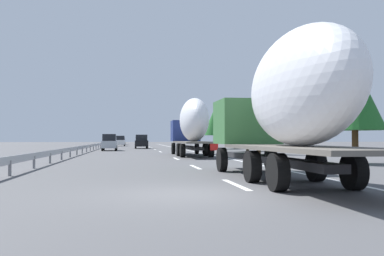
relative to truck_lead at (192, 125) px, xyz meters
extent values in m
plane|color=#4C4C4F|center=(16.40, 3.60, -2.57)|extent=(260.00, 260.00, 0.00)
cube|color=white|center=(-21.60, 1.80, -2.57)|extent=(3.20, 0.20, 0.01)
cube|color=white|center=(-13.44, 1.80, -2.57)|extent=(3.20, 0.20, 0.01)
cube|color=white|center=(-4.49, 1.80, -2.57)|extent=(3.20, 0.20, 0.01)
cube|color=white|center=(11.19, 1.80, -2.57)|extent=(3.20, 0.20, 0.01)
cube|color=white|center=(21.84, 1.80, -2.57)|extent=(3.20, 0.20, 0.01)
cube|color=white|center=(29.64, 1.80, -2.57)|extent=(3.20, 0.20, 0.01)
cube|color=white|center=(37.86, 1.80, -2.57)|extent=(3.20, 0.20, 0.01)
cube|color=white|center=(46.33, 1.80, -2.57)|extent=(3.20, 0.20, 0.01)
cube|color=white|center=(59.91, 1.80, -2.57)|extent=(3.20, 0.20, 0.01)
cube|color=white|center=(60.03, 1.80, -2.57)|extent=(3.20, 0.20, 0.01)
cube|color=white|center=(21.40, -1.90, -2.57)|extent=(110.00, 0.20, 0.01)
cube|color=navy|center=(4.40, 0.00, -0.42)|extent=(2.40, 2.50, 1.90)
cube|color=black|center=(5.50, 0.00, 0.08)|extent=(0.08, 2.12, 0.80)
cube|color=#262628|center=(1.53, 0.00, -1.90)|extent=(10.55, 0.70, 0.24)
cube|color=#59544C|center=(-1.34, 0.00, -1.43)|extent=(9.07, 2.50, 0.12)
ellipsoid|color=white|center=(-1.09, 0.00, 0.36)|extent=(6.13, 2.20, 3.46)
cube|color=red|center=(-5.84, -0.69, -1.67)|extent=(0.04, 0.56, 0.56)
cylinder|color=black|center=(4.40, 1.10, -2.05)|extent=(1.04, 0.30, 1.04)
cylinder|color=black|center=(4.40, -1.10, -2.05)|extent=(1.04, 0.30, 1.04)
cylinder|color=black|center=(-0.14, 1.10, -2.05)|extent=(1.04, 0.35, 1.04)
cylinder|color=black|center=(-0.14, -1.10, -2.05)|extent=(1.04, 0.35, 1.04)
cylinder|color=black|center=(-2.54, 1.10, -2.05)|extent=(1.04, 0.35, 1.04)
cylinder|color=black|center=(-2.54, -1.10, -2.05)|extent=(1.04, 0.35, 1.04)
cube|color=#387038|center=(-16.45, 0.00, -0.42)|extent=(2.40, 2.50, 1.90)
cube|color=black|center=(-15.35, 0.00, 0.08)|extent=(0.08, 2.12, 0.80)
cube|color=#262628|center=(-19.34, 0.00, -1.90)|extent=(10.62, 0.70, 0.24)
cube|color=#59544C|center=(-22.22, 0.00, -1.43)|extent=(9.14, 2.50, 0.12)
ellipsoid|color=white|center=(-22.32, 0.00, 0.39)|extent=(6.95, 2.20, 3.52)
cylinder|color=black|center=(-16.45, 1.10, -2.05)|extent=(1.04, 0.30, 1.04)
cylinder|color=black|center=(-16.45, -1.10, -2.05)|extent=(1.04, 0.30, 1.04)
cylinder|color=black|center=(-21.02, 1.10, -2.05)|extent=(1.04, 0.35, 1.04)
cylinder|color=black|center=(-21.02, -1.10, -2.05)|extent=(1.04, 0.35, 1.04)
cylinder|color=black|center=(-23.42, 1.10, -2.05)|extent=(1.04, 0.35, 1.04)
cylinder|color=black|center=(-23.42, -1.10, -2.05)|extent=(1.04, 0.35, 1.04)
cube|color=#ADB2B7|center=(16.70, 7.49, -1.83)|extent=(4.14, 1.73, 0.84)
cube|color=black|center=(16.39, 7.49, -1.01)|extent=(2.28, 1.53, 0.80)
cylinder|color=black|center=(17.99, 8.25, -2.25)|extent=(0.64, 0.22, 0.64)
cylinder|color=black|center=(17.99, 6.72, -2.25)|extent=(0.64, 0.22, 0.64)
cylinder|color=black|center=(15.42, 8.25, -2.25)|extent=(0.64, 0.22, 0.64)
cylinder|color=black|center=(15.42, 6.72, -2.25)|extent=(0.64, 0.22, 0.64)
cube|color=#28479E|center=(69.07, 7.16, -1.83)|extent=(4.56, 1.82, 0.84)
cube|color=black|center=(68.73, 7.16, -1.06)|extent=(2.51, 1.60, 0.71)
cylinder|color=black|center=(70.48, 7.97, -2.25)|extent=(0.64, 0.22, 0.64)
cylinder|color=black|center=(70.48, 6.35, -2.25)|extent=(0.64, 0.22, 0.64)
cylinder|color=black|center=(67.66, 7.97, -2.25)|extent=(0.64, 0.22, 0.64)
cylinder|color=black|center=(67.66, 6.35, -2.25)|extent=(0.64, 0.22, 0.64)
cube|color=black|center=(26.98, 3.47, -1.83)|extent=(4.61, 1.84, 0.84)
cube|color=black|center=(26.63, 3.47, -1.00)|extent=(2.54, 1.62, 0.83)
cylinder|color=black|center=(28.41, 4.29, -2.25)|extent=(0.64, 0.22, 0.64)
cylinder|color=black|center=(28.41, 2.65, -2.25)|extent=(0.64, 0.22, 0.64)
cylinder|color=black|center=(25.55, 4.29, -2.25)|extent=(0.64, 0.22, 0.64)
cylinder|color=black|center=(25.55, 2.65, -2.25)|extent=(0.64, 0.22, 0.64)
cube|color=white|center=(47.76, 6.91, -1.83)|extent=(4.66, 1.72, 0.84)
cube|color=black|center=(47.41, 6.91, -1.00)|extent=(2.56, 1.52, 0.81)
cylinder|color=black|center=(49.20, 7.67, -2.25)|extent=(0.64, 0.22, 0.64)
cylinder|color=black|center=(49.20, 6.15, -2.25)|extent=(0.64, 0.22, 0.64)
cylinder|color=black|center=(46.31, 7.67, -2.25)|extent=(0.64, 0.22, 0.64)
cylinder|color=black|center=(46.31, 6.15, -2.25)|extent=(0.64, 0.22, 0.64)
cylinder|color=gray|center=(22.23, -3.10, -1.31)|extent=(0.10, 0.10, 2.52)
cube|color=#2D569E|center=(22.23, -3.10, 0.30)|extent=(0.06, 0.90, 0.70)
cylinder|color=#472D19|center=(-11.98, -7.64, -1.62)|extent=(0.36, 0.36, 1.91)
cone|color=#1E5B23|center=(-11.98, -7.64, 1.29)|extent=(3.40, 3.40, 3.91)
cylinder|color=#472D19|center=(24.64, -9.84, -1.87)|extent=(0.25, 0.25, 1.40)
cone|color=#286B2D|center=(24.64, -9.84, 1.33)|extent=(3.29, 3.29, 5.00)
cylinder|color=#472D19|center=(22.06, -6.49, -1.63)|extent=(0.25, 0.25, 1.89)
cone|color=#1E5B23|center=(22.06, -6.49, 1.34)|extent=(3.34, 3.34, 4.04)
cylinder|color=#472D19|center=(11.64, -8.02, -1.93)|extent=(0.34, 0.34, 1.29)
cone|color=#1E5B23|center=(11.64, -8.02, 0.67)|extent=(3.46, 3.46, 3.92)
cylinder|color=#472D19|center=(2.92, -6.61, -1.88)|extent=(0.40, 0.40, 1.39)
cone|color=#286B2D|center=(2.92, -6.61, 1.52)|extent=(2.95, 2.95, 5.41)
cube|color=#9EA0A5|center=(19.40, 9.60, -1.97)|extent=(94.00, 0.06, 0.32)
cube|color=slate|center=(-17.38, 9.60, -2.27)|extent=(0.10, 0.10, 0.60)
cube|color=slate|center=(-13.29, 9.60, -2.27)|extent=(0.10, 0.10, 0.60)
cube|color=slate|center=(-9.21, 9.60, -2.27)|extent=(0.10, 0.10, 0.60)
cube|color=slate|center=(-5.12, 9.60, -2.27)|extent=(0.10, 0.10, 0.60)
cube|color=slate|center=(-1.03, 9.60, -2.27)|extent=(0.10, 0.10, 0.60)
cube|color=slate|center=(3.05, 9.60, -2.27)|extent=(0.10, 0.10, 0.60)
cube|color=slate|center=(7.14, 9.60, -2.27)|extent=(0.10, 0.10, 0.60)
cube|color=slate|center=(11.23, 9.60, -2.27)|extent=(0.10, 0.10, 0.60)
cube|color=slate|center=(15.31, 9.60, -2.27)|extent=(0.10, 0.10, 0.60)
cube|color=slate|center=(19.40, 9.60, -2.27)|extent=(0.10, 0.10, 0.60)
cube|color=slate|center=(23.49, 9.60, -2.27)|extent=(0.10, 0.10, 0.60)
cube|color=slate|center=(27.58, 9.60, -2.27)|extent=(0.10, 0.10, 0.60)
cube|color=slate|center=(31.66, 9.60, -2.27)|extent=(0.10, 0.10, 0.60)
cube|color=slate|center=(35.75, 9.60, -2.27)|extent=(0.10, 0.10, 0.60)
cube|color=slate|center=(39.84, 9.60, -2.27)|extent=(0.10, 0.10, 0.60)
cube|color=slate|center=(43.92, 9.60, -2.27)|extent=(0.10, 0.10, 0.60)
cube|color=slate|center=(48.01, 9.60, -2.27)|extent=(0.10, 0.10, 0.60)
cube|color=slate|center=(52.10, 9.60, -2.27)|extent=(0.10, 0.10, 0.60)
cube|color=slate|center=(56.18, 9.60, -2.27)|extent=(0.10, 0.10, 0.60)
cube|color=slate|center=(60.27, 9.60, -2.27)|extent=(0.10, 0.10, 0.60)
cube|color=slate|center=(64.36, 9.60, -2.27)|extent=(0.10, 0.10, 0.60)
camera|label=1|loc=(-34.34, 5.04, -1.14)|focal=39.39mm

